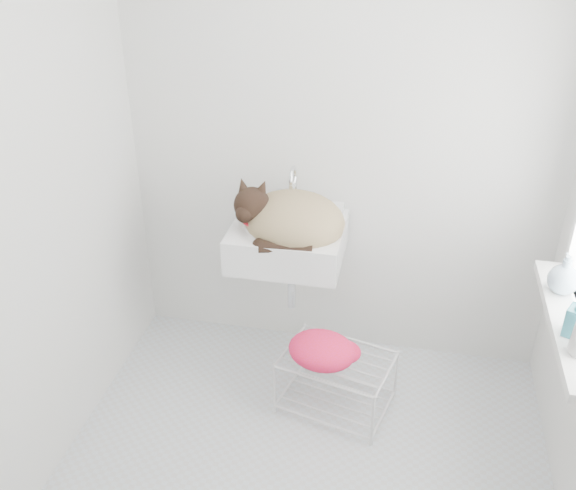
% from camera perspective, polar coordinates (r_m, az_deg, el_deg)
% --- Properties ---
extents(floor, '(2.20, 2.00, 0.02)m').
position_cam_1_polar(floor, '(3.07, 1.25, -19.50)').
color(floor, silver).
rests_on(floor, ground).
extents(back_wall, '(2.20, 0.02, 2.50)m').
position_cam_1_polar(back_wall, '(3.19, 4.84, 9.88)').
color(back_wall, silver).
rests_on(back_wall, ground).
extents(left_wall, '(0.02, 2.00, 2.50)m').
position_cam_1_polar(left_wall, '(2.67, -22.35, 3.72)').
color(left_wall, silver).
rests_on(left_wall, ground).
extents(windowsill, '(0.16, 0.88, 0.04)m').
position_cam_1_polar(windowsill, '(2.72, 23.83, -6.43)').
color(windowsill, white).
rests_on(windowsill, right_wall).
extents(sink, '(0.55, 0.48, 0.22)m').
position_cam_1_polar(sink, '(3.14, -0.01, 1.72)').
color(sink, white).
rests_on(sink, back_wall).
extents(faucet, '(0.20, 0.14, 0.20)m').
position_cam_1_polar(faucet, '(3.24, 0.63, 5.37)').
color(faucet, silver).
rests_on(faucet, sink).
extents(cat, '(0.56, 0.50, 0.33)m').
position_cam_1_polar(cat, '(3.10, 0.10, 2.24)').
color(cat, tan).
rests_on(cat, sink).
extents(wire_rack, '(0.58, 0.47, 0.30)m').
position_cam_1_polar(wire_rack, '(3.27, 4.28, -12.05)').
color(wire_rack, silver).
rests_on(wire_rack, floor).
extents(towel, '(0.37, 0.30, 0.14)m').
position_cam_1_polar(towel, '(3.12, 3.00, -9.90)').
color(towel, red).
rests_on(towel, wire_rack).
extents(bottle_b, '(0.10, 0.11, 0.17)m').
position_cam_1_polar(bottle_b, '(2.63, 24.05, -7.30)').
color(bottle_b, teal).
rests_on(bottle_b, windowsill).
extents(bottle_c, '(0.14, 0.14, 0.17)m').
position_cam_1_polar(bottle_c, '(2.87, 23.07, -3.79)').
color(bottle_c, '#AAC4D9').
rests_on(bottle_c, windowsill).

